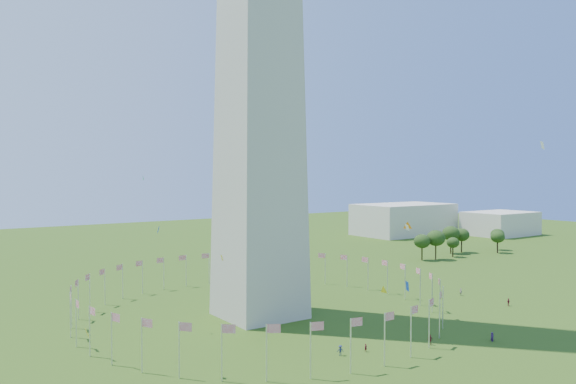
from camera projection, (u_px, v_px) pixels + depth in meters
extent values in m
cylinder|color=silver|center=(387.00, 277.00, 149.42)|extent=(0.24, 0.24, 9.00)
cylinder|color=silver|center=(368.00, 274.00, 154.81)|extent=(0.24, 0.24, 9.00)
cylinder|color=silver|center=(347.00, 271.00, 159.33)|extent=(0.24, 0.24, 9.00)
cylinder|color=silver|center=(325.00, 269.00, 162.88)|extent=(0.24, 0.24, 9.00)
cylinder|color=silver|center=(302.00, 267.00, 165.32)|extent=(0.24, 0.24, 9.00)
cylinder|color=silver|center=(279.00, 267.00, 166.60)|extent=(0.24, 0.24, 9.00)
cylinder|color=silver|center=(256.00, 267.00, 166.66)|extent=(0.24, 0.24, 9.00)
cylinder|color=silver|center=(232.00, 267.00, 165.52)|extent=(0.24, 0.24, 9.00)
cylinder|color=silver|center=(209.00, 269.00, 163.20)|extent=(0.24, 0.24, 9.00)
cylinder|color=silver|center=(186.00, 271.00, 159.77)|extent=(0.24, 0.24, 9.00)
cylinder|color=silver|center=(164.00, 273.00, 155.34)|extent=(0.24, 0.24, 9.00)
cylinder|color=silver|center=(142.00, 277.00, 150.05)|extent=(0.24, 0.24, 9.00)
cylinder|color=silver|center=(123.00, 281.00, 144.05)|extent=(0.24, 0.24, 9.00)
cylinder|color=silver|center=(105.00, 287.00, 137.52)|extent=(0.24, 0.24, 9.00)
cylinder|color=silver|center=(90.00, 293.00, 130.67)|extent=(0.24, 0.24, 9.00)
cylinder|color=silver|center=(78.00, 299.00, 123.71)|extent=(0.24, 0.24, 9.00)
cylinder|color=silver|center=(71.00, 307.00, 116.83)|extent=(0.24, 0.24, 9.00)
cylinder|color=silver|center=(70.00, 315.00, 110.26)|extent=(0.24, 0.24, 9.00)
cylinder|color=silver|center=(76.00, 323.00, 104.19)|extent=(0.24, 0.24, 9.00)
cylinder|color=silver|center=(90.00, 331.00, 98.81)|extent=(0.24, 0.24, 9.00)
cylinder|color=silver|center=(112.00, 339.00, 94.28)|extent=(0.24, 0.24, 9.00)
cylinder|color=silver|center=(142.00, 345.00, 90.74)|extent=(0.24, 0.24, 9.00)
cylinder|color=silver|center=(179.00, 350.00, 88.30)|extent=(0.24, 0.24, 9.00)
cylinder|color=silver|center=(222.00, 353.00, 87.02)|extent=(0.24, 0.24, 9.00)
cylinder|color=silver|center=(267.00, 353.00, 86.95)|extent=(0.24, 0.24, 9.00)
cylinder|color=silver|center=(311.00, 351.00, 88.10)|extent=(0.24, 0.24, 9.00)
cylinder|color=silver|center=(351.00, 346.00, 90.42)|extent=(0.24, 0.24, 9.00)
cylinder|color=silver|center=(385.00, 340.00, 93.85)|extent=(0.24, 0.24, 9.00)
cylinder|color=silver|center=(411.00, 332.00, 98.27)|extent=(0.24, 0.24, 9.00)
cylinder|color=silver|center=(429.00, 324.00, 103.57)|extent=(0.24, 0.24, 9.00)
cylinder|color=silver|center=(440.00, 316.00, 109.57)|extent=(0.24, 0.24, 9.00)
cylinder|color=silver|center=(443.00, 308.00, 116.09)|extent=(0.24, 0.24, 9.00)
cylinder|color=silver|center=(440.00, 300.00, 122.95)|extent=(0.24, 0.24, 9.00)
cylinder|color=silver|center=(432.00, 293.00, 129.91)|extent=(0.24, 0.24, 9.00)
cylinder|color=silver|center=(420.00, 287.00, 136.79)|extent=(0.24, 0.24, 9.00)
cylinder|color=silver|center=(405.00, 282.00, 143.36)|extent=(0.24, 0.24, 9.00)
cube|color=beige|center=(404.00, 219.00, 293.90)|extent=(50.00, 30.00, 16.00)
cube|color=beige|center=(500.00, 223.00, 291.87)|extent=(35.00, 25.00, 12.00)
imported|color=#20284A|center=(340.00, 350.00, 99.51)|extent=(1.38, 1.21, 1.86)
imported|color=maroon|center=(430.00, 340.00, 105.58)|extent=(1.32, 1.18, 1.92)
imported|color=#56131E|center=(366.00, 348.00, 101.55)|extent=(0.55, 0.37, 1.49)
imported|color=#321A4E|center=(492.00, 337.00, 107.61)|extent=(0.76, 0.76, 1.78)
imported|color=maroon|center=(508.00, 302.00, 136.47)|extent=(1.18, 0.82, 1.88)
imported|color=gray|center=(461.00, 292.00, 148.14)|extent=(0.48, 0.72, 1.96)
imported|color=#331B52|center=(492.00, 336.00, 108.26)|extent=(0.68, 0.88, 1.64)
plane|color=orange|center=(408.00, 226.00, 125.69)|extent=(1.17, 2.10, 2.29)
plane|color=white|center=(542.00, 145.00, 104.92)|extent=(1.15, 1.60, 1.73)
plane|color=blue|center=(158.00, 230.00, 90.99)|extent=(0.70, 1.27, 1.38)
plane|color=green|center=(143.00, 178.00, 116.27)|extent=(0.55, 1.35, 1.45)
plane|color=yellow|center=(222.00, 258.00, 110.18)|extent=(1.29, 0.56, 1.31)
plane|color=white|center=(407.00, 227.00, 109.25)|extent=(1.37, 1.06, 1.52)
plane|color=green|center=(351.00, 200.00, 141.12)|extent=(0.56, 0.97, 1.04)
plane|color=yellow|center=(384.00, 290.00, 117.60)|extent=(0.53, 1.77, 1.79)
plane|color=blue|center=(407.00, 286.00, 119.19)|extent=(2.03, 1.05, 2.15)
plane|color=yellow|center=(87.00, 333.00, 95.93)|extent=(1.47, 1.85, 1.84)
ellipsoid|color=#2B4B19|center=(422.00, 248.00, 207.03)|extent=(6.10, 6.10, 9.52)
ellipsoid|color=#2B4B19|center=(436.00, 245.00, 208.64)|extent=(6.92, 6.92, 10.81)
ellipsoid|color=#2B4B19|center=(453.00, 247.00, 215.28)|extent=(4.76, 4.76, 7.44)
ellipsoid|color=#2B4B19|center=(451.00, 240.00, 224.11)|extent=(6.95, 6.95, 10.86)
ellipsoid|color=#2B4B19|center=(462.00, 241.00, 227.29)|extent=(6.20, 6.20, 9.69)
ellipsoid|color=#2B4B19|center=(498.00, 242.00, 226.01)|extent=(5.56, 5.56, 8.69)
ellipsoid|color=#2B4B19|center=(497.00, 240.00, 234.69)|extent=(5.61, 5.61, 8.76)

